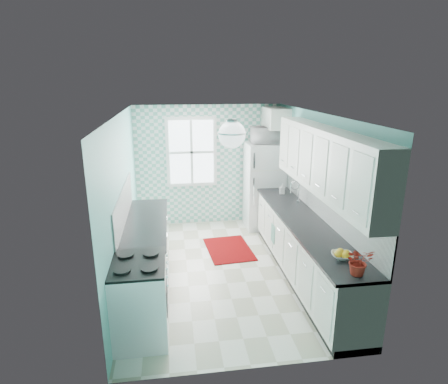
{
  "coord_description": "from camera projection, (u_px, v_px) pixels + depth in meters",
  "views": [
    {
      "loc": [
        -0.76,
        -5.43,
        2.99
      ],
      "look_at": [
        0.05,
        0.25,
        1.25
      ],
      "focal_mm": 30.0,
      "sensor_mm": 36.0,
      "label": 1
    }
  ],
  "objects": [
    {
      "name": "potted_plant",
      "position": [
        359.0,
        261.0,
        4.04
      ],
      "size": [
        0.29,
        0.25,
        0.32
      ],
      "primitive_type": "imported",
      "rotation": [
        0.0,
        0.0,
        -0.01
      ],
      "color": "#B1150D",
      "rests_on": "countertop_right"
    },
    {
      "name": "ceiling",
      "position": [
        223.0,
        113.0,
        5.38
      ],
      "size": [
        3.0,
        4.4,
        0.02
      ],
      "primitive_type": "cube",
      "color": "white",
      "rests_on": "wall_back"
    },
    {
      "name": "base_cabinets_left",
      "position": [
        147.0,
        251.0,
        5.75
      ],
      "size": [
        0.6,
        2.15,
        0.9
      ],
      "primitive_type": "cube",
      "color": "white",
      "rests_on": "floor"
    },
    {
      "name": "fridge",
      "position": [
        264.0,
        186.0,
        7.7
      ],
      "size": [
        0.77,
        0.76,
        1.76
      ],
      "rotation": [
        0.0,
        0.0,
        0.06
      ],
      "color": "silver",
      "rests_on": "floor"
    },
    {
      "name": "countertop_left",
      "position": [
        146.0,
        223.0,
        5.61
      ],
      "size": [
        0.63,
        2.15,
        0.04
      ],
      "primitive_type": "cube",
      "color": "black",
      "rests_on": "base_cabinets_left"
    },
    {
      "name": "rug",
      "position": [
        229.0,
        249.0,
        6.83
      ],
      "size": [
        0.86,
        1.16,
        0.02
      ],
      "primitive_type": "cube",
      "rotation": [
        0.0,
        0.0,
        0.09
      ],
      "color": "maroon",
      "rests_on": "floor"
    },
    {
      "name": "window",
      "position": [
        191.0,
        152.0,
        7.66
      ],
      "size": [
        1.04,
        0.05,
        1.44
      ],
      "color": "white",
      "rests_on": "wall_back"
    },
    {
      "name": "floor",
      "position": [
        223.0,
        270.0,
        6.11
      ],
      "size": [
        3.0,
        4.4,
        0.02
      ],
      "primitive_type": "cube",
      "color": "white",
      "rests_on": "ground"
    },
    {
      "name": "countertop_right",
      "position": [
        305.0,
        222.0,
        5.63
      ],
      "size": [
        0.63,
        3.6,
        0.04
      ],
      "primitive_type": "cube",
      "color": "black",
      "rests_on": "base_cabinets_right"
    },
    {
      "name": "backsplash_right",
      "position": [
        325.0,
        204.0,
        5.59
      ],
      "size": [
        0.02,
        3.6,
        0.51
      ],
      "primitive_type": "cube",
      "color": "white",
      "rests_on": "wall_right"
    },
    {
      "name": "accent_wall",
      "position": [
        209.0,
        166.0,
        7.82
      ],
      "size": [
        3.0,
        0.01,
        2.5
      ],
      "primitive_type": "cube",
      "color": "#66B2A0",
      "rests_on": "wall_back"
    },
    {
      "name": "wall_right",
      "position": [
        317.0,
        193.0,
        5.95
      ],
      "size": [
        0.02,
        4.4,
        2.5
      ],
      "primitive_type": "cube",
      "color": "#68BFB8",
      "rests_on": "floor"
    },
    {
      "name": "ceiling_light",
      "position": [
        232.0,
        134.0,
        4.68
      ],
      "size": [
        0.34,
        0.34,
        0.35
      ],
      "color": "silver",
      "rests_on": "ceiling"
    },
    {
      "name": "wall_back",
      "position": [
        208.0,
        165.0,
        7.84
      ],
      "size": [
        3.0,
        0.02,
        2.5
      ],
      "primitive_type": "cube",
      "color": "#68BFB8",
      "rests_on": "floor"
    },
    {
      "name": "wall_left",
      "position": [
        122.0,
        201.0,
        5.54
      ],
      "size": [
        0.02,
        4.4,
        2.5
      ],
      "primitive_type": "cube",
      "color": "#68BFB8",
      "rests_on": "floor"
    },
    {
      "name": "upper_cabinets_right",
      "position": [
        325.0,
        161.0,
        5.17
      ],
      "size": [
        0.33,
        3.2,
        0.9
      ],
      "primitive_type": "cube",
      "color": "white",
      "rests_on": "wall_right"
    },
    {
      "name": "dish_towel",
      "position": [
        273.0,
        234.0,
        6.32
      ],
      "size": [
        0.07,
        0.21,
        0.31
      ],
      "primitive_type": "cube",
      "rotation": [
        0.0,
        0.0,
        0.26
      ],
      "color": "#4FACA2",
      "rests_on": "base_cabinets_right"
    },
    {
      "name": "microwave",
      "position": [
        266.0,
        135.0,
        7.4
      ],
      "size": [
        0.6,
        0.43,
        0.32
      ],
      "primitive_type": "imported",
      "rotation": [
        0.0,
        0.0,
        3.08
      ],
      "color": "white",
      "rests_on": "fridge"
    },
    {
      "name": "base_cabinets_right",
      "position": [
        304.0,
        251.0,
        5.76
      ],
      "size": [
        0.6,
        3.6,
        0.9
      ],
      "primitive_type": "cube",
      "color": "white",
      "rests_on": "floor"
    },
    {
      "name": "stove",
      "position": [
        140.0,
        299.0,
        4.41
      ],
      "size": [
        0.64,
        0.8,
        0.96
      ],
      "rotation": [
        0.0,
        0.0,
        -0.03
      ],
      "color": "white",
      "rests_on": "floor"
    },
    {
      "name": "upper_cabinet_fridge",
      "position": [
        275.0,
        118.0,
        7.37
      ],
      "size": [
        0.4,
        0.74,
        0.4
      ],
      "primitive_type": "cube",
      "color": "white",
      "rests_on": "wall_right"
    },
    {
      "name": "wall_front",
      "position": [
        255.0,
        264.0,
        3.65
      ],
      "size": [
        3.0,
        0.02,
        2.5
      ],
      "primitive_type": "cube",
      "color": "#68BFB8",
      "rests_on": "floor"
    },
    {
      "name": "soap_bottle",
      "position": [
        282.0,
        189.0,
        6.93
      ],
      "size": [
        0.1,
        0.1,
        0.19
      ],
      "primitive_type": "imported",
      "rotation": [
        0.0,
        0.0,
        -0.15
      ],
      "color": "#8ABAC3",
      "rests_on": "countertop_right"
    },
    {
      "name": "backsplash_left",
      "position": [
        124.0,
        206.0,
        5.49
      ],
      "size": [
        0.02,
        2.15,
        0.51
      ],
      "primitive_type": "cube",
      "color": "white",
      "rests_on": "wall_left"
    },
    {
      "name": "sink",
      "position": [
        289.0,
        204.0,
        6.41
      ],
      "size": [
        0.45,
        0.38,
        0.53
      ],
      "rotation": [
        0.0,
        0.0,
        -0.06
      ],
      "color": "silver",
      "rests_on": "countertop_right"
    },
    {
      "name": "fruit_bowl",
      "position": [
        342.0,
        256.0,
        4.44
      ],
      "size": [
        0.3,
        0.3,
        0.06
      ],
      "primitive_type": "imported",
      "rotation": [
        0.0,
        0.0,
        -0.23
      ],
      "color": "white",
      "rests_on": "countertop_right"
    }
  ]
}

